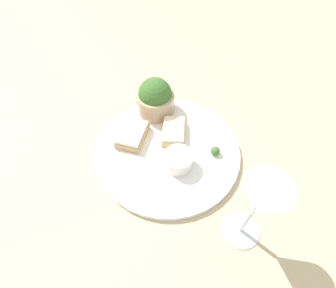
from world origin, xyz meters
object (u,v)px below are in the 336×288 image
Objects in this scene: sauce_ramekin at (178,160)px; wine_glass at (259,203)px; salad_bowl at (155,98)px; cheese_toast_far at (174,131)px; cheese_toast_near at (132,134)px.

sauce_ramekin is 0.21m from wine_glass.
wine_glass is at bearing 35.62° from salad_bowl.
wine_glass is (0.21, 0.15, 0.10)m from cheese_toast_far.
salad_bowl is 1.52× the size of sauce_ramekin.
salad_bowl is 0.36m from wine_glass.
salad_bowl is 0.11m from cheese_toast_near.
wine_glass is (0.19, 0.25, 0.10)m from cheese_toast_near.
sauce_ramekin is at bearing 24.41° from salad_bowl.
sauce_ramekin is 0.69× the size of cheese_toast_near.
wine_glass is (0.13, 0.13, 0.10)m from sauce_ramekin.
wine_glass is (0.29, 0.21, 0.07)m from salad_bowl.
cheese_toast_near is at bearing -118.82° from sauce_ramekin.
sauce_ramekin is 0.13m from cheese_toast_near.
cheese_toast_near is (0.10, -0.04, -0.03)m from salad_bowl.
salad_bowl is 1.17× the size of cheese_toast_far.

